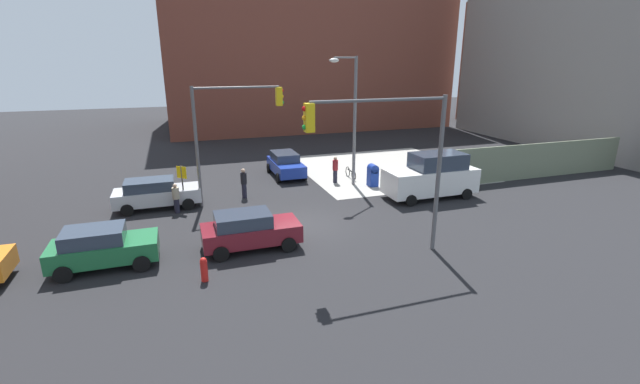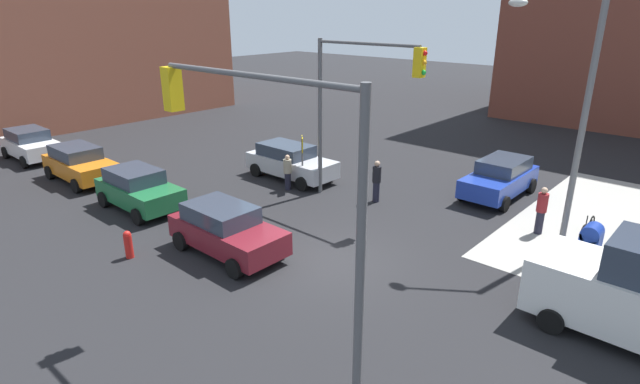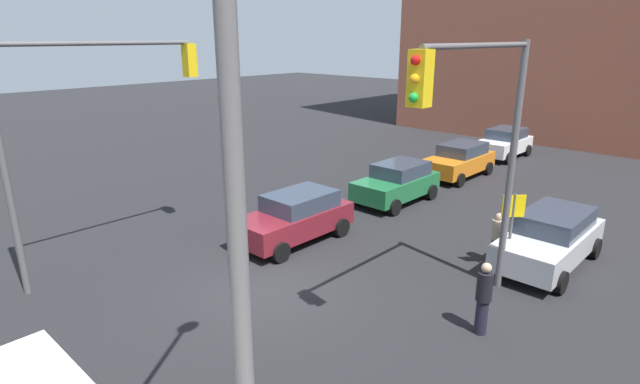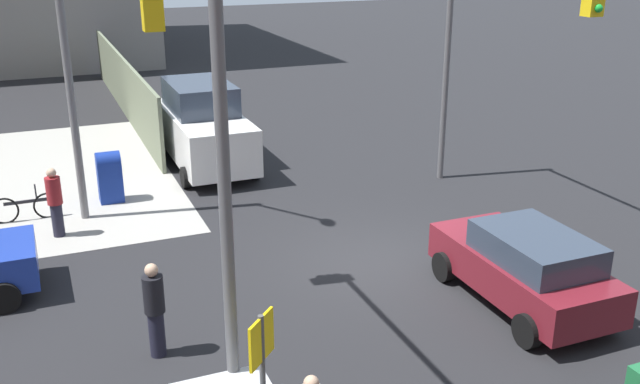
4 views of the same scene
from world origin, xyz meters
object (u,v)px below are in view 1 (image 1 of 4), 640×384
mailbox_blue (373,174)px  traffic_signal_nw_corner (230,122)px  street_lamp_corner (352,112)px  bicycle_leaning_on_fence (351,173)px  coupe_maroon (249,230)px  pedestrian_walking_north (244,183)px  hatchback_blue (286,164)px  van_white_delivery (432,176)px  hatchback_green (102,247)px  pedestrian_waiting (335,169)px  traffic_signal_se_corner (391,146)px  coupe_silver (156,193)px  fire_hydrant (204,269)px  smokestack (468,63)px  pedestrian_crossing (176,198)px

mailbox_blue → traffic_signal_nw_corner: bearing=-176.8°
street_lamp_corner → bicycle_leaning_on_fence: 4.70m
street_lamp_corner → mailbox_blue: bearing=-24.2°
coupe_maroon → pedestrian_walking_north: 7.13m
hatchback_blue → van_white_delivery: bearing=-47.1°
hatchback_green → bicycle_leaning_on_fence: 16.82m
pedestrian_walking_north → coupe_maroon: bearing=-120.6°
van_white_delivery → pedestrian_waiting: size_ratio=3.08×
traffic_signal_nw_corner → coupe_maroon: (-0.28, -6.37, -3.75)m
van_white_delivery → pedestrian_walking_north: bearing=162.0°
traffic_signal_se_corner → street_lamp_corner: size_ratio=0.81×
mailbox_blue → coupe_silver: coupe_silver is taller
van_white_delivery → pedestrian_walking_north: van_white_delivery is taller
fire_hydrant → pedestrian_waiting: (9.20, 10.70, 0.43)m
smokestack → coupe_maroon: bearing=-137.2°
fire_hydrant → traffic_signal_se_corner: bearing=-2.4°
traffic_signal_se_corner → bicycle_leaning_on_fence: bearing=74.0°
mailbox_blue → fire_hydrant: (-11.20, -9.20, -0.28)m
traffic_signal_se_corner → fire_hydrant: traffic_signal_se_corner is taller
coupe_maroon → hatchback_blue: 11.97m
traffic_signal_nw_corner → pedestrian_walking_north: size_ratio=3.67×
hatchback_green → hatchback_blue: size_ratio=0.92×
fire_hydrant → pedestrian_walking_north: (3.00, 9.40, 0.44)m
coupe_maroon → bicycle_leaning_on_fence: size_ratio=2.36×
smokestack → traffic_signal_se_corner: bearing=-130.4°
mailbox_blue → bicycle_leaning_on_fence: mailbox_blue is taller
fire_hydrant → pedestrian_walking_north: bearing=72.3°
mailbox_blue → pedestrian_crossing: 12.06m
mailbox_blue → pedestrian_crossing: (-12.00, -1.20, 0.06)m
smokestack → traffic_signal_nw_corner: smokestack is taller
coupe_maroon → coupe_silver: bearing=119.7°
coupe_silver → pedestrian_waiting: bearing=7.8°
coupe_maroon → hatchback_green: bearing=178.8°
traffic_signal_se_corner → coupe_silver: traffic_signal_se_corner is taller
street_lamp_corner → van_white_delivery: (3.55, -3.78, -3.42)m
traffic_signal_nw_corner → traffic_signal_se_corner: bearing=-61.5°
coupe_silver → traffic_signal_se_corner: bearing=-46.3°
traffic_signal_se_corner → pedestrian_waiting: (1.96, 11.00, -3.74)m
traffic_signal_nw_corner → hatchback_blue: 7.35m
pedestrian_waiting → hatchback_blue: bearing=20.7°
hatchback_blue → fire_hydrant: bearing=-116.0°
coupe_maroon → traffic_signal_nw_corner: bearing=87.5°
bicycle_leaning_on_fence → coupe_maroon: bearing=-133.2°
hatchback_blue → traffic_signal_se_corner: bearing=-87.1°
coupe_maroon → hatchback_blue: bearing=68.1°
hatchback_green → pedestrian_crossing: size_ratio=2.45×
pedestrian_waiting → coupe_silver: bearing=74.4°
hatchback_green → pedestrian_waiting: 15.26m
mailbox_blue → coupe_silver: size_ratio=0.32×
traffic_signal_se_corner → bicycle_leaning_on_fence: size_ratio=3.71×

